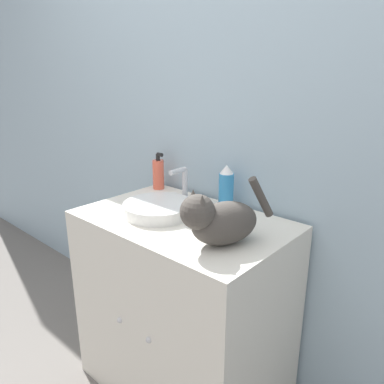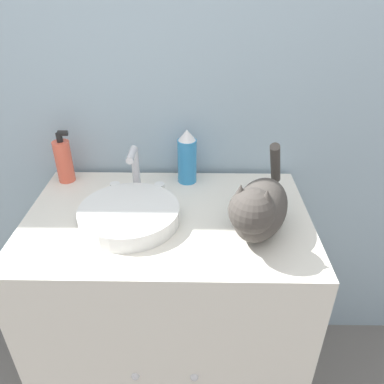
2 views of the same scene
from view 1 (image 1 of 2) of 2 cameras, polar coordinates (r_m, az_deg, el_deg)
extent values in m
cube|color=#9EB7C6|center=(1.61, 6.27, 13.81)|extent=(6.00, 0.05, 2.50)
cube|color=silver|center=(1.67, -1.35, -17.08)|extent=(0.83, 0.53, 0.81)
sphere|color=silver|center=(1.55, -10.99, -18.66)|extent=(0.02, 0.02, 0.02)
sphere|color=silver|center=(1.45, -6.66, -21.52)|extent=(0.02, 0.02, 0.02)
cylinder|color=white|center=(1.51, -5.13, -2.51)|extent=(0.29, 0.29, 0.05)
cylinder|color=silver|center=(1.60, -1.07, 0.79)|extent=(0.02, 0.02, 0.16)
cylinder|color=silver|center=(1.55, -2.17, 3.22)|extent=(0.02, 0.09, 0.02)
cylinder|color=white|center=(1.67, -2.86, -0.73)|extent=(0.03, 0.03, 0.03)
cylinder|color=white|center=(1.58, 0.85, -1.85)|extent=(0.03, 0.03, 0.03)
ellipsoid|color=#47423D|center=(1.24, 4.99, -4.74)|extent=(0.22, 0.27, 0.15)
sphere|color=#47423D|center=(1.18, 0.85, -3.05)|extent=(0.15, 0.15, 0.11)
cone|color=#47423D|center=(1.19, 0.19, -0.51)|extent=(0.05, 0.05, 0.04)
cone|color=#47423D|center=(1.14, 1.56, -1.42)|extent=(0.05, 0.05, 0.04)
cylinder|color=#47423D|center=(1.29, 10.47, -0.78)|extent=(0.07, 0.11, 0.15)
cylinder|color=#EF6047|center=(1.83, -5.15, 2.67)|extent=(0.06, 0.06, 0.14)
cylinder|color=black|center=(1.81, -5.22, 5.30)|extent=(0.02, 0.02, 0.03)
cylinder|color=black|center=(1.80, -4.93, 5.70)|extent=(0.03, 0.02, 0.02)
cylinder|color=#338CCC|center=(1.57, 5.21, 0.18)|extent=(0.06, 0.06, 0.15)
cone|color=white|center=(1.54, 5.31, 3.47)|extent=(0.06, 0.06, 0.04)
camera|label=2|loc=(0.86, -44.55, 18.14)|focal=35.00mm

